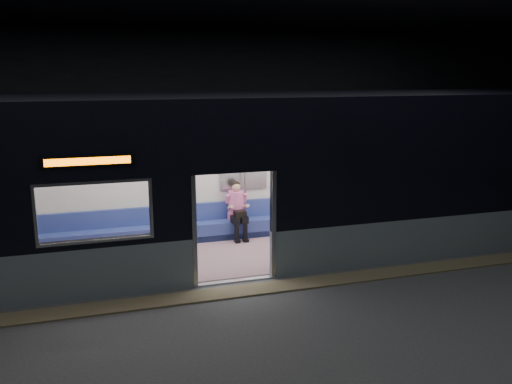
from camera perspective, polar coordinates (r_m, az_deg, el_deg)
name	(u,v)px	position (r m, az deg, el deg)	size (l,w,h in m)	color
station_floor	(251,305)	(9.24, -0.50, -11.76)	(24.00, 14.00, 0.01)	#47494C
station_envelope	(251,81)	(8.41, -0.54, 11.64)	(24.00, 14.00, 5.00)	black
tactile_strip	(242,291)	(9.71, -1.45, -10.37)	(22.80, 0.50, 0.03)	#8C7F59
metro_car	(215,170)	(11.05, -4.35, 2.35)	(18.00, 3.04, 3.35)	#84989E
passenger	(237,206)	(12.40, -2.03, -1.53)	(0.38, 0.65, 1.32)	black
handbag	(240,213)	(12.23, -1.69, -2.28)	(0.26, 0.22, 0.13)	black
transit_map	(243,173)	(12.60, -1.34, 1.98)	(1.02, 0.03, 0.66)	white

